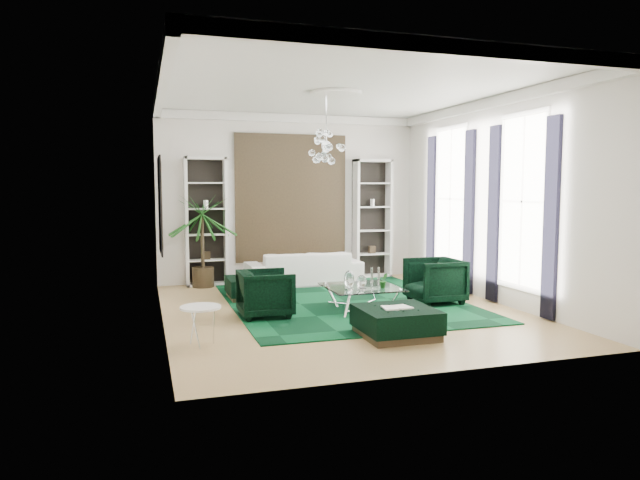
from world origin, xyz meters
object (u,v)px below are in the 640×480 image
object	(u,v)px
side_table	(201,327)
palm	(202,228)
armchair_left	(266,293)
coffee_table	(361,298)
armchair_right	(435,281)
ottoman_front	(396,322)
sofa	(304,268)
ottoman_side	(252,288)

from	to	relation	value
side_table	palm	distance (m)	4.80
armchair_left	side_table	bearing A→B (deg)	140.40
coffee_table	side_table	distance (m)	3.24
armchair_right	ottoman_front	bearing A→B (deg)	-40.64
sofa	ottoman_side	bearing A→B (deg)	41.02
side_table	armchair_right	bearing A→B (deg)	20.07
sofa	ottoman_side	distance (m)	1.84
armchair_left	coffee_table	size ratio (longest dim) A/B	0.70
ottoman_front	side_table	distance (m)	2.75
sofa	armchair_left	size ratio (longest dim) A/B	2.89
sofa	ottoman_side	xyz separation A→B (m)	(-1.38, -1.20, -0.16)
ottoman_side	armchair_left	bearing A→B (deg)	-92.25
palm	coffee_table	bearing A→B (deg)	-53.29
palm	ottoman_side	bearing A→B (deg)	-64.27
coffee_table	side_table	world-z (taller)	side_table
armchair_right	coffee_table	size ratio (longest dim) A/B	0.75
side_table	sofa	bearing A→B (deg)	58.31
coffee_table	ottoman_side	size ratio (longest dim) A/B	1.33
sofa	side_table	size ratio (longest dim) A/B	4.53
coffee_table	ottoman_front	xyz separation A→B (m)	(-0.17, -1.80, -0.00)
armchair_right	armchair_left	bearing A→B (deg)	-87.02
ottoman_side	ottoman_front	distance (m)	3.74
sofa	palm	distance (m)	2.37
ottoman_side	side_table	size ratio (longest dim) A/B	1.67
ottoman_side	palm	size ratio (longest dim) A/B	0.36
palm	armchair_right	bearing A→B (deg)	-37.88
ottoman_side	side_table	bearing A→B (deg)	-112.27
armchair_right	coffee_table	distance (m)	1.55
armchair_left	side_table	xyz separation A→B (m)	(-1.20, -1.45, -0.13)
armchair_right	palm	world-z (taller)	palm
ottoman_side	ottoman_front	bearing A→B (deg)	-66.90
armchair_left	side_table	size ratio (longest dim) A/B	1.56
sofa	armchair_right	bearing A→B (deg)	123.61
ottoman_side	palm	bearing A→B (deg)	115.73
ottoman_side	palm	xyz separation A→B (m)	(-0.76, 1.59, 1.07)
sofa	side_table	xyz separation A→B (m)	(-2.65, -4.29, -0.10)
ottoman_side	side_table	world-z (taller)	side_table
side_table	palm	size ratio (longest dim) A/B	0.22
coffee_table	palm	xyz separation A→B (m)	(-2.40, 3.22, 1.07)
ottoman_side	ottoman_front	xyz separation A→B (m)	(1.47, -3.44, 0.00)
ottoman_front	coffee_table	bearing A→B (deg)	84.57
ottoman_front	palm	world-z (taller)	palm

